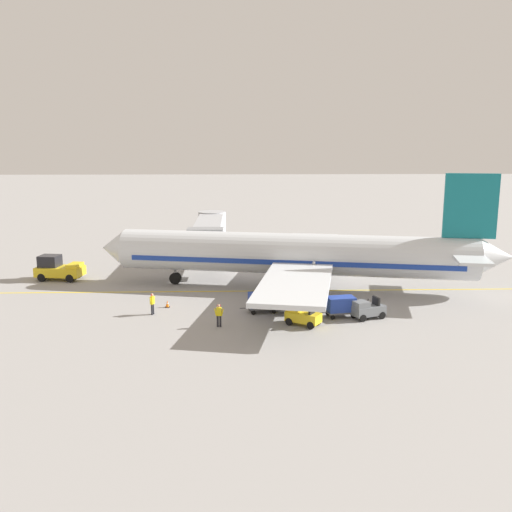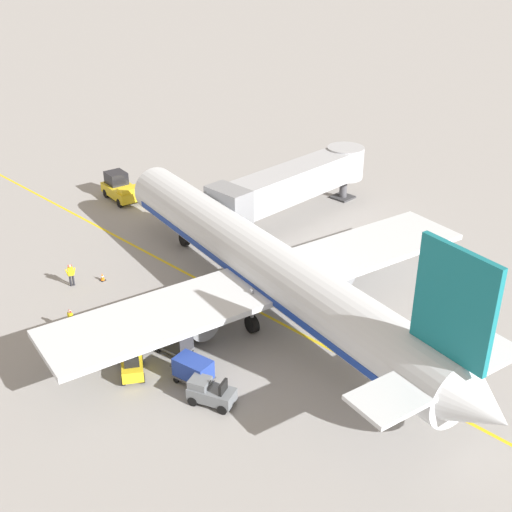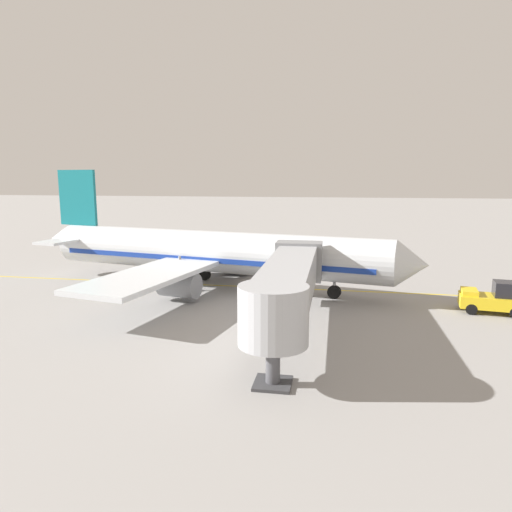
{
  "view_description": "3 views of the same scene",
  "coord_description": "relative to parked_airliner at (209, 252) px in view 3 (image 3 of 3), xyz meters",
  "views": [
    {
      "loc": [
        -49.17,
        6.94,
        13.04
      ],
      "look_at": [
        0.36,
        5.39,
        3.16
      ],
      "focal_mm": 39.46,
      "sensor_mm": 36.0,
      "label": 1
    },
    {
      "loc": [
        -26.47,
        -24.17,
        23.35
      ],
      "look_at": [
        2.33,
        4.4,
        2.36
      ],
      "focal_mm": 46.15,
      "sensor_mm": 36.0,
      "label": 2
    },
    {
      "loc": [
        40.19,
        13.02,
        9.83
      ],
      "look_at": [
        -1.59,
        5.61,
        2.6
      ],
      "focal_mm": 32.17,
      "sensor_mm": 36.0,
      "label": 3
    }
  ],
  "objects": [
    {
      "name": "ground_crew_loader",
      "position": [
        -7.47,
        11.97,
        -2.23
      ],
      "size": [
        0.71,
        0.35,
        1.69
      ],
      "color": "#232328",
      "rests_on": "ground"
    },
    {
      "name": "ground_crew_wing_walker",
      "position": [
        -10.66,
        6.69,
        -2.23
      ],
      "size": [
        0.28,
        0.73,
        1.69
      ],
      "color": "#232328",
      "rests_on": "ground"
    },
    {
      "name": "baggage_cart_third_in_train",
      "position": [
        -8.54,
        -2.56,
        -2.24
      ],
      "size": [
        1.66,
        2.97,
        1.58
      ],
      "color": "#4C4C51",
      "rests_on": "ground"
    },
    {
      "name": "safety_cone_nose_left",
      "position": [
        -5.55,
        11.06,
        -2.9
      ],
      "size": [
        0.36,
        0.36,
        0.59
      ],
      "color": "black",
      "rests_on": "ground"
    },
    {
      "name": "ground_plane",
      "position": [
        -0.61,
        -1.71,
        -3.19
      ],
      "size": [
        400.0,
        400.0,
        0.0
      ],
      "primitive_type": "plane",
      "color": "gray"
    },
    {
      "name": "baggage_cart_second_in_train",
      "position": [
        -7.48,
        0.49,
        -2.24
      ],
      "size": [
        1.66,
        2.97,
        1.58
      ],
      "color": "#4C4C51",
      "rests_on": "ground"
    },
    {
      "name": "parked_airliner",
      "position": [
        0.0,
        0.0,
        0.0
      ],
      "size": [
        30.44,
        37.14,
        10.63
      ],
      "color": "silver",
      "rests_on": "ground"
    },
    {
      "name": "baggage_tug_trailing",
      "position": [
        -10.43,
        0.62,
        -2.47
      ],
      "size": [
        2.38,
        2.75,
        1.62
      ],
      "color": "gold",
      "rests_on": "ground"
    },
    {
      "name": "pushback_tractor",
      "position": [
        4.37,
        22.86,
        -2.09
      ],
      "size": [
        2.83,
        4.68,
        2.4
      ],
      "color": "gold",
      "rests_on": "ground"
    },
    {
      "name": "baggage_tug_lead",
      "position": [
        -9.02,
        -4.51,
        -2.47
      ],
      "size": [
        2.06,
        2.77,
        1.62
      ],
      "color": "slate",
      "rests_on": "ground"
    },
    {
      "name": "gate_lead_in_line",
      "position": [
        -0.61,
        -1.71,
        -3.18
      ],
      "size": [
        0.24,
        80.0,
        0.01
      ],
      "primitive_type": "cube",
      "color": "gold",
      "rests_on": "ground"
    },
    {
      "name": "jet_bridge",
      "position": [
        12.12,
        8.49,
        0.27
      ],
      "size": [
        17.15,
        3.5,
        4.98
      ],
      "color": "#A8AAAF",
      "rests_on": "ground"
    },
    {
      "name": "baggage_cart_front",
      "position": [
        -7.13,
        3.41,
        -2.24
      ],
      "size": [
        1.66,
        2.97,
        1.58
      ],
      "color": "#4C4C51",
      "rests_on": "ground"
    }
  ]
}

